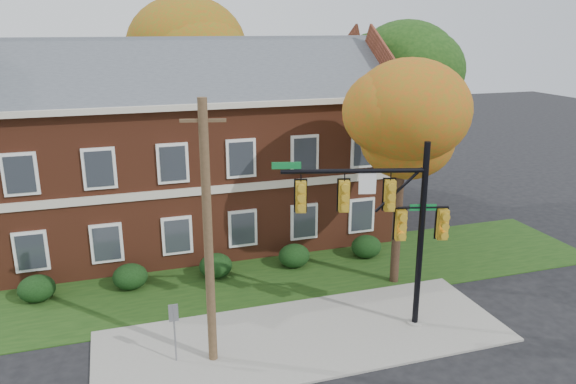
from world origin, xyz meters
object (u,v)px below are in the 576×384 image
object	(u,v)px
traffic_signal	(387,216)
utility_pole	(208,236)
tree_near_right	(410,124)
sign_post	(174,324)
hedge_left	(130,277)
hedge_far_right	(366,247)
tree_right_rear	(395,67)
tree_far_rear	(192,50)
hedge_center	(216,266)
apartment_building	(192,139)
hedge_right	(294,256)
hedge_far_left	(37,289)

from	to	relation	value
traffic_signal	utility_pole	world-z (taller)	utility_pole
traffic_signal	utility_pole	bearing A→B (deg)	-162.37
tree_near_right	sign_post	size ratio (longest dim) A/B	4.19
hedge_left	hedge_far_right	size ratio (longest dim) A/B	1.00
tree_right_rear	tree_far_rear	distance (m)	12.20
hedge_center	apartment_building	bearing A→B (deg)	90.00
tree_near_right	tree_far_rear	xyz separation A→B (m)	(-5.88, 15.93, 2.17)
hedge_left	tree_right_rear	world-z (taller)	tree_right_rear
hedge_center	utility_pole	distance (m)	7.24
utility_pole	sign_post	distance (m)	3.09
hedge_right	tree_near_right	world-z (taller)	tree_near_right
hedge_center	hedge_far_right	world-z (taller)	same
sign_post	traffic_signal	bearing A→B (deg)	1.78
tree_near_right	tree_far_rear	bearing A→B (deg)	110.27
hedge_far_right	traffic_signal	size ratio (longest dim) A/B	0.21
tree_near_right	hedge_right	bearing A→B (deg)	142.72
tree_right_rear	hedge_left	bearing A→B (deg)	-157.58
hedge_left	sign_post	world-z (taller)	sign_post
apartment_building	traffic_signal	world-z (taller)	apartment_building
tree_right_rear	utility_pole	distance (m)	17.94
hedge_right	hedge_far_right	bearing A→B (deg)	0.00
hedge_center	traffic_signal	world-z (taller)	traffic_signal
tree_far_rear	hedge_center	bearing A→B (deg)	-95.85
utility_pole	tree_near_right	bearing A→B (deg)	35.10
tree_near_right	traffic_signal	bearing A→B (deg)	-128.65
hedge_right	utility_pole	size ratio (longest dim) A/B	0.17
tree_right_rear	tree_far_rear	xyz separation A→B (m)	(-9.97, 6.98, 0.72)
apartment_building	sign_post	xyz separation A→B (m)	(-2.39, -11.10, -3.60)
hedge_left	hedge_center	xyz separation A→B (m)	(3.50, 0.00, 0.00)
hedge_left	tree_far_rear	size ratio (longest dim) A/B	0.12
apartment_building	hedge_far_right	bearing A→B (deg)	-36.89
hedge_center	hedge_far_right	xyz separation A→B (m)	(7.00, 0.00, 0.00)
traffic_signal	hedge_right	bearing A→B (deg)	118.05
utility_pole	tree_far_rear	bearing A→B (deg)	96.41
apartment_building	tree_near_right	distance (m)	10.97
hedge_left	tree_near_right	world-z (taller)	tree_near_right
hedge_left	hedge_right	bearing A→B (deg)	0.00
tree_right_rear	utility_pole	world-z (taller)	tree_right_rear
apartment_building	tree_far_rear	bearing A→B (deg)	80.29
apartment_building	utility_pole	bearing A→B (deg)	-96.29
hedge_far_right	tree_right_rear	bearing A→B (deg)	54.77
hedge_left	sign_post	xyz separation A→B (m)	(1.11, -5.85, 0.87)
hedge_far_left	sign_post	xyz separation A→B (m)	(4.61, -5.85, 0.87)
hedge_far_left	tree_right_rear	size ratio (longest dim) A/B	0.13
traffic_signal	sign_post	xyz separation A→B (m)	(-7.23, -0.03, -2.76)
hedge_left	hedge_right	world-z (taller)	same
tree_near_right	traffic_signal	distance (m)	4.57
utility_pole	traffic_signal	bearing A→B (deg)	16.67
hedge_right	tree_right_rear	bearing A→B (deg)	38.02
hedge_left	traffic_signal	xyz separation A→B (m)	(8.34, -5.81, 3.62)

